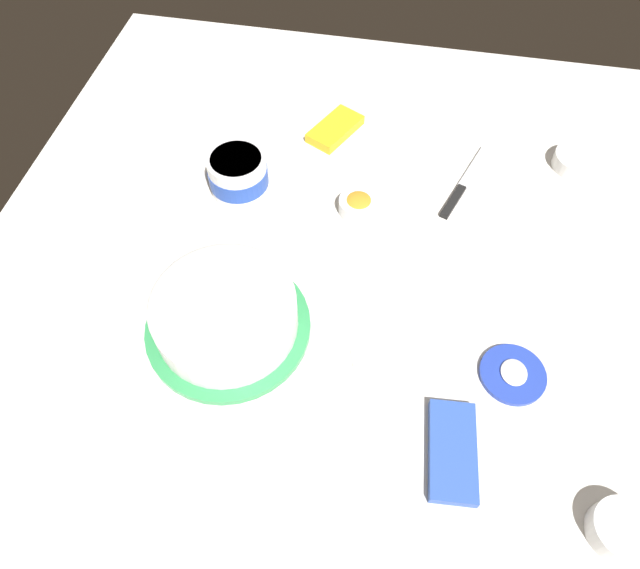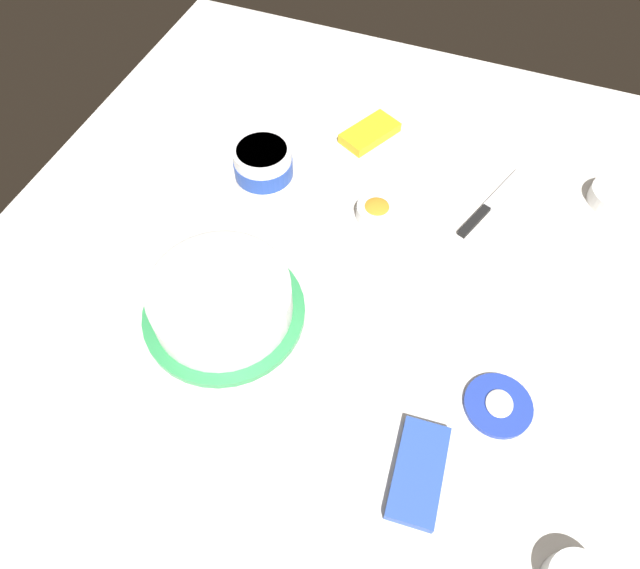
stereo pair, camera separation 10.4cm
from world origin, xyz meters
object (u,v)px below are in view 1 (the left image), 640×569
(frosted_cake, at_px, (225,314))
(candy_box_lower, at_px, (453,451))
(sprinkle_bowl_orange, at_px, (358,204))
(candy_box_upper, at_px, (335,129))
(frosting_tub_lid, at_px, (513,374))
(sprinkle_bowl_blue, at_px, (620,530))
(spreading_knife, at_px, (462,187))
(sprinkle_bowl_rainbow, at_px, (577,160))
(frosting_tub, at_px, (238,173))
(paper_napkin, at_px, (389,329))

(frosted_cake, relative_size, candy_box_lower, 1.86)
(sprinkle_bowl_orange, xyz_separation_m, candy_box_upper, (-0.23, -0.09, -0.01))
(frosting_tub_lid, relative_size, sprinkle_bowl_blue, 1.28)
(sprinkle_bowl_blue, bearing_deg, spreading_knife, -158.55)
(sprinkle_bowl_orange, bearing_deg, frosted_cake, -30.10)
(sprinkle_bowl_orange, bearing_deg, sprinkle_bowl_rainbow, 116.01)
(sprinkle_bowl_rainbow, xyz_separation_m, candy_box_lower, (0.69, -0.23, -0.01))
(frosted_cake, bearing_deg, candy_box_upper, 169.88)
(frosting_tub_lid, relative_size, candy_box_lower, 0.71)
(candy_box_upper, bearing_deg, sprinkle_bowl_orange, 48.44)
(sprinkle_bowl_orange, bearing_deg, candy_box_lower, 25.08)
(frosted_cake, height_order, sprinkle_bowl_rainbow, frosted_cake)
(candy_box_upper, bearing_deg, candy_box_lower, 51.00)
(frosting_tub, relative_size, candy_box_upper, 0.93)
(sprinkle_bowl_blue, bearing_deg, candy_box_upper, -144.47)
(frosted_cake, distance_m, paper_napkin, 0.29)
(sprinkle_bowl_rainbow, bearing_deg, spreading_knife, -64.14)
(sprinkle_bowl_blue, xyz_separation_m, paper_napkin, (-0.28, -0.37, -0.02))
(paper_napkin, bearing_deg, sprinkle_bowl_rainbow, 144.43)
(frosting_tub_lid, bearing_deg, spreading_knife, -165.77)
(sprinkle_bowl_blue, height_order, candy_box_upper, sprinkle_bowl_blue)
(frosting_tub, relative_size, sprinkle_bowl_orange, 1.54)
(frosting_tub_lid, relative_size, candy_box_upper, 0.84)
(frosting_tub, relative_size, spreading_knife, 0.55)
(frosting_tub, bearing_deg, spreading_knife, 100.68)
(paper_napkin, bearing_deg, frosting_tub, -128.85)
(candy_box_lower, height_order, paper_napkin, candy_box_lower)
(sprinkle_bowl_blue, bearing_deg, paper_napkin, -127.03)
(frosting_tub_lid, bearing_deg, sprinkle_bowl_orange, -135.37)
(spreading_knife, distance_m, candy_box_upper, 0.32)
(frosting_tub, distance_m, sprinkle_bowl_orange, 0.26)
(frosted_cake, distance_m, sprinkle_bowl_rainbow, 0.83)
(spreading_knife, height_order, candy_box_lower, candy_box_lower)
(frosting_tub_lid, xyz_separation_m, spreading_knife, (-0.42, -0.11, -0.00))
(frosted_cake, height_order, candy_box_upper, frosted_cake)
(frosted_cake, distance_m, spreading_knife, 0.58)
(sprinkle_bowl_orange, distance_m, sprinkle_bowl_rainbow, 0.50)
(sprinkle_bowl_rainbow, height_order, paper_napkin, sprinkle_bowl_rainbow)
(frosted_cake, height_order, sprinkle_bowl_orange, frosted_cake)
(frosting_tub, height_order, frosting_tub_lid, frosting_tub)
(frosted_cake, xyz_separation_m, frosting_tub_lid, (-0.00, 0.50, -0.04))
(candy_box_upper, relative_size, paper_napkin, 0.90)
(frosted_cake, relative_size, sprinkle_bowl_orange, 3.64)
(spreading_knife, bearing_deg, sprinkle_bowl_blue, 21.45)
(candy_box_upper, bearing_deg, frosted_cake, 16.99)
(frosting_tub, bearing_deg, sprinkle_bowl_blue, 52.06)
(frosted_cake, relative_size, spreading_knife, 1.29)
(candy_box_lower, bearing_deg, spreading_knife, 176.79)
(frosting_tub, xyz_separation_m, candy_box_upper, (-0.21, 0.17, -0.03))
(frosted_cake, xyz_separation_m, spreading_knife, (-0.42, 0.39, -0.04))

